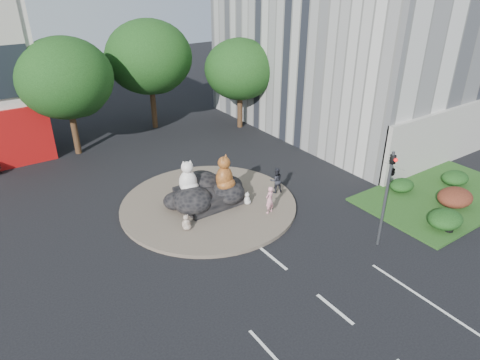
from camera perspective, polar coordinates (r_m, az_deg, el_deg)
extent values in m
plane|color=black|center=(18.41, 12.52, -16.45)|extent=(120.00, 120.00, 0.00)
cylinder|color=brown|center=(24.67, -4.21, -3.22)|extent=(10.00, 10.00, 0.20)
cube|color=#214416|center=(28.18, 25.34, -1.99)|extent=(10.00, 6.00, 0.12)
cylinder|color=#382314|center=(33.02, -21.21, 6.36)|extent=(0.44, 0.44, 3.74)
ellipsoid|color=black|center=(32.03, -22.31, 12.47)|extent=(6.46, 6.46, 5.49)
sphere|color=black|center=(32.87, -20.90, 11.50)|extent=(4.25, 4.25, 4.25)
sphere|color=black|center=(31.75, -23.22, 11.07)|extent=(3.74, 3.74, 3.74)
cylinder|color=#382314|center=(36.80, -11.48, 9.84)|extent=(0.44, 0.44, 3.96)
ellipsoid|color=black|center=(35.89, -12.06, 15.75)|extent=(6.84, 6.84, 5.81)
sphere|color=black|center=(36.82, -11.06, 14.68)|extent=(4.50, 4.50, 4.50)
sphere|color=black|center=(35.48, -12.83, 14.51)|extent=(3.96, 3.96, 3.96)
cylinder|color=#382314|center=(36.25, -0.01, 9.57)|extent=(0.44, 0.44, 3.30)
ellipsoid|color=black|center=(35.43, -0.01, 14.56)|extent=(5.70, 5.70, 4.84)
sphere|color=black|center=(36.44, 0.61, 13.70)|extent=(3.75, 3.75, 3.75)
sphere|color=black|center=(34.92, -0.70, 13.49)|extent=(3.30, 3.30, 3.30)
ellipsoid|color=black|center=(24.76, 25.69, -4.72)|extent=(2.00, 1.60, 0.90)
ellipsoid|color=#461B12|center=(27.13, 26.75, -2.08)|extent=(2.20, 1.76, 0.99)
ellipsoid|color=black|center=(29.81, 26.76, 0.25)|extent=(1.80, 1.44, 0.81)
ellipsoid|color=black|center=(27.63, 20.77, -0.65)|extent=(1.60, 1.28, 0.72)
cylinder|color=#595B60|center=(21.24, 18.78, -2.60)|extent=(0.14, 0.14, 5.00)
imported|color=black|center=(20.50, 19.47, 1.55)|extent=(0.21, 0.26, 1.30)
imported|color=black|center=(20.74, 19.72, 1.18)|extent=(0.26, 1.24, 0.50)
sphere|color=red|center=(20.23, 20.06, 2.51)|extent=(0.18, 0.18, 0.18)
cylinder|color=#595B60|center=(29.98, 19.86, 8.94)|extent=(0.18, 0.18, 8.00)
cylinder|color=#595B60|center=(28.30, 19.88, 16.35)|extent=(2.00, 0.12, 0.12)
cube|color=silver|center=(27.53, 18.53, 16.08)|extent=(0.50, 0.22, 0.12)
imported|color=pink|center=(23.27, 3.96, -2.66)|extent=(0.66, 0.51, 1.59)
imported|color=#21222A|center=(25.39, 4.84, -0.03)|extent=(0.91, 0.80, 1.58)
cylinder|color=black|center=(24.54, 26.20, -5.46)|extent=(0.47, 0.47, 0.66)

